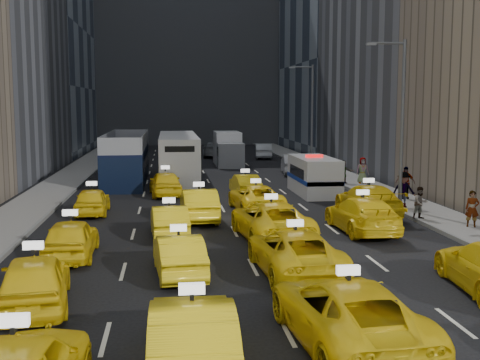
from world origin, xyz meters
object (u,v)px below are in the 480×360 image
at_px(taxi_1, 192,337).
at_px(pedestrian_0, 472,209).
at_px(city_bus, 178,157).
at_px(double_decker, 127,158).
at_px(taxi_2, 347,312).
at_px(box_truck, 228,149).
at_px(nypd_van, 314,176).

bearing_deg(taxi_1, pedestrian_0, -134.28).
xyz_separation_m(city_bus, pedestrian_0, (12.92, -20.15, -0.71)).
height_order(taxi_1, double_decker, double_decker).
bearing_deg(taxi_1, double_decker, -83.21).
bearing_deg(city_bus, taxi_2, -88.19).
xyz_separation_m(taxi_1, box_truck, (5.08, 43.58, 0.70)).
distance_m(taxi_1, pedestrian_0, 18.70).
relative_size(nypd_van, city_bus, 0.46).
xyz_separation_m(taxi_2, nypd_van, (4.99, 23.71, 0.35)).
height_order(double_decker, pedestrian_0, double_decker).
xyz_separation_m(taxi_2, pedestrian_0, (9.48, 12.03, 0.19)).
bearing_deg(taxi_2, pedestrian_0, -132.64).
relative_size(double_decker, box_truck, 1.76).
height_order(nypd_van, double_decker, double_decker).
bearing_deg(nypd_van, city_bus, 142.30).
distance_m(taxi_1, city_bus, 33.41).
xyz_separation_m(nypd_van, city_bus, (-8.44, 8.47, 0.55)).
relative_size(taxi_1, nypd_van, 0.82).
distance_m(nypd_van, pedestrian_0, 12.51).
distance_m(taxi_1, box_truck, 43.88).
xyz_separation_m(taxi_1, taxi_2, (3.73, 1.22, -0.03)).
xyz_separation_m(taxi_2, double_decker, (-7.21, 31.00, 0.97)).
bearing_deg(double_decker, box_truck, 48.19).
distance_m(double_decker, city_bus, 3.94).
distance_m(nypd_van, box_truck, 19.01).
bearing_deg(nypd_van, taxi_2, -94.48).
distance_m(city_bus, pedestrian_0, 23.94).
height_order(double_decker, city_bus, double_decker).
height_order(nypd_van, city_bus, city_bus).
relative_size(taxi_1, city_bus, 0.38).
bearing_deg(box_truck, taxi_1, -89.13).
bearing_deg(city_bus, pedestrian_0, -61.63).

